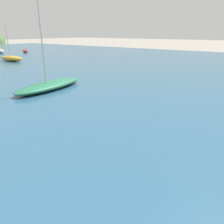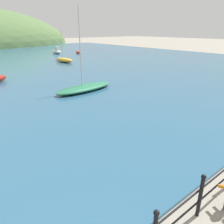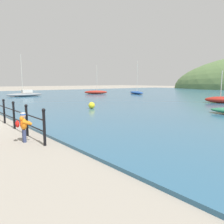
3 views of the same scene
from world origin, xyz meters
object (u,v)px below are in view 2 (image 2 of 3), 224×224
Objects in this scene: boat_blue_hull at (57,51)px; boat_mid_harbor at (78,52)px; boat_red_dinghy at (64,60)px; boat_nearest_quay at (85,88)px.

boat_blue_hull reaches higher than boat_mid_harbor.
boat_red_dinghy is at bearing -129.89° from boat_mid_harbor.
boat_nearest_quay is 1.36× the size of boat_red_dinghy.
boat_nearest_quay is 14.97m from boat_red_dinghy.
boat_mid_harbor is (13.15, 22.88, -0.02)m from boat_nearest_quay.
boat_nearest_quay is 2.37× the size of boat_mid_harbor.
boat_mid_harbor is (7.53, 9.01, -0.10)m from boat_red_dinghy.
boat_mid_harbor is (3.53, -1.49, -0.18)m from boat_blue_hull.
boat_blue_hull is at bearing 157.17° from boat_mid_harbor.
boat_blue_hull is 26.20m from boat_nearest_quay.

